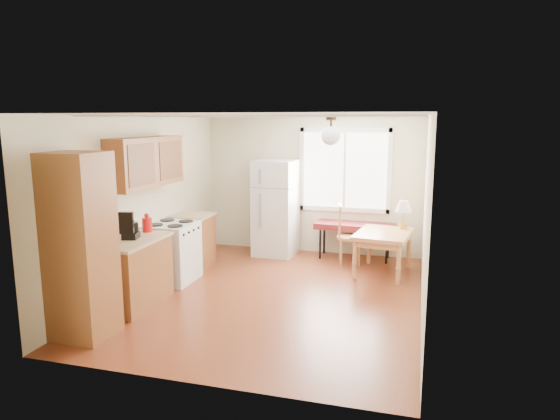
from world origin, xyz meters
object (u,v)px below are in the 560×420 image
at_px(refrigerator, 276,208).
at_px(bench, 355,227).
at_px(chair, 344,230).
at_px(dining_table, 383,238).

height_order(refrigerator, bench, refrigerator).
distance_m(refrigerator, chair, 1.35).
height_order(dining_table, chair, chair).
bearing_deg(bench, dining_table, -50.71).
bearing_deg(dining_table, chair, 157.48).
distance_m(refrigerator, dining_table, 2.10).
bearing_deg(dining_table, refrigerator, 169.35).
distance_m(refrigerator, bench, 1.46).
relative_size(dining_table, chair, 1.16).
height_order(bench, dining_table, dining_table).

